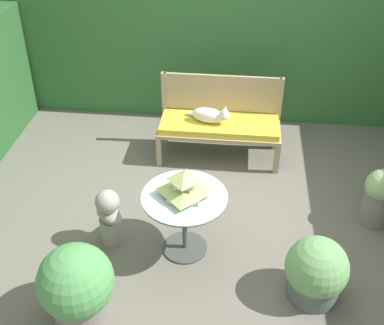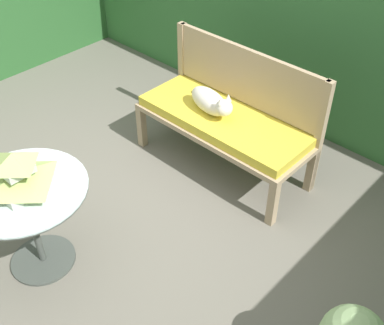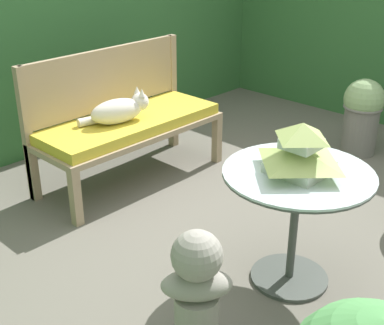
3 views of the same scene
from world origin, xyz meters
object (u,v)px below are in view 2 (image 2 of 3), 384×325
patio_table (27,205)px  pagoda_birdhouse (17,174)px  garden_bench (223,124)px  cat (211,101)px

patio_table → pagoda_birdhouse: size_ratio=2.10×
garden_bench → pagoda_birdhouse: 1.62m
patio_table → garden_bench: bearing=82.1°
garden_bench → patio_table: bearing=-97.9°
cat → garden_bench: bearing=22.6°
cat → pagoda_birdhouse: 1.56m
cat → pagoda_birdhouse: size_ratio=1.35×
patio_table → pagoda_birdhouse: 0.25m
pagoda_birdhouse → garden_bench: bearing=82.1°
garden_bench → pagoda_birdhouse: (-0.22, -1.57, 0.35)m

